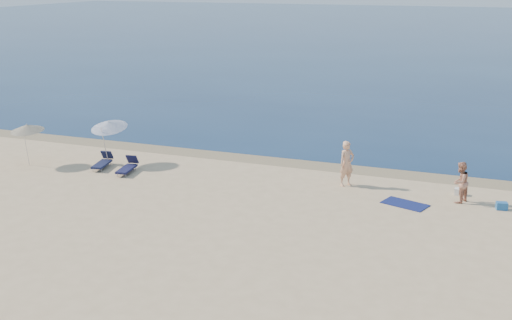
{
  "coord_description": "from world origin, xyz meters",
  "views": [
    {
      "loc": [
        7.36,
        -8.79,
        8.7
      ],
      "look_at": [
        -1.87,
        16.0,
        1.0
      ],
      "focal_mm": 45.0,
      "sensor_mm": 36.0,
      "label": 1
    }
  ],
  "objects": [
    {
      "name": "lounger_left",
      "position": [
        -9.33,
        15.54,
        0.25
      ],
      "size": [
        0.8,
        1.63,
        0.69
      ],
      "rotation": [
        0.0,
        0.0,
        0.2
      ],
      "color": "#151A3A",
      "rests_on": "ground"
    },
    {
      "name": "lounger_right",
      "position": [
        -7.83,
        15.27,
        0.25
      ],
      "size": [
        0.73,
        1.62,
        0.69
      ],
      "rotation": [
        0.0,
        0.0,
        0.14
      ],
      "color": "#16183D",
      "rests_on": "ground"
    },
    {
      "name": "umbrella_near",
      "position": [
        -9.34,
        16.27,
        1.89
      ],
      "size": [
        1.72,
        1.74,
        2.26
      ],
      "rotation": [
        0.0,
        0.0,
        0.01
      ],
      "color": "silver",
      "rests_on": "ground"
    },
    {
      "name": "wet_sand_strip",
      "position": [
        0.0,
        19.4,
        0.0
      ],
      "size": [
        240.0,
        1.6,
        0.0
      ],
      "primitive_type": "cube",
      "color": "#847254",
      "rests_on": "ground"
    },
    {
      "name": "sea",
      "position": [
        0.0,
        100.0,
        0.0
      ],
      "size": [
        240.0,
        160.0,
        0.01
      ],
      "primitive_type": "cube",
      "color": "#0B2347",
      "rests_on": "ground"
    },
    {
      "name": "person_right",
      "position": [
        6.54,
        16.43,
        0.83
      ],
      "size": [
        0.92,
        1.0,
        1.65
      ],
      "primitive_type": "imported",
      "rotation": [
        0.0,
        0.0,
        -2.03
      ],
      "color": "tan",
      "rests_on": "ground"
    },
    {
      "name": "blue_cooler",
      "position": [
        8.14,
        16.14,
        0.15
      ],
      "size": [
        0.46,
        0.37,
        0.29
      ],
      "primitive_type": "cube",
      "rotation": [
        0.0,
        0.0,
        0.21
      ],
      "color": "#1D5BA0",
      "rests_on": "ground"
    },
    {
      "name": "umbrella_far",
      "position": [
        -12.82,
        14.77,
        1.79
      ],
      "size": [
        1.57,
        1.59,
        2.06
      ],
      "rotation": [
        0.0,
        0.0,
        -0.02
      ],
      "color": "silver",
      "rests_on": "ground"
    },
    {
      "name": "beach_towel",
      "position": [
        4.59,
        15.42,
        0.01
      ],
      "size": [
        1.93,
        1.45,
        0.03
      ],
      "primitive_type": "cube",
      "rotation": [
        0.0,
        0.0,
        -0.33
      ],
      "color": "#0E164A",
      "rests_on": "ground"
    },
    {
      "name": "person_left",
      "position": [
        1.89,
        16.94,
        0.97
      ],
      "size": [
        0.82,
        0.84,
        1.94
      ],
      "primitive_type": "imported",
      "rotation": [
        0.0,
        0.0,
        0.84
      ],
      "color": "tan",
      "rests_on": "ground"
    },
    {
      "name": "white_bag",
      "position": [
        6.48,
        17.33,
        0.14
      ],
      "size": [
        0.33,
        0.28,
        0.28
      ],
      "primitive_type": "cube",
      "rotation": [
        0.0,
        0.0,
        -0.02
      ],
      "color": "silver",
      "rests_on": "ground"
    }
  ]
}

